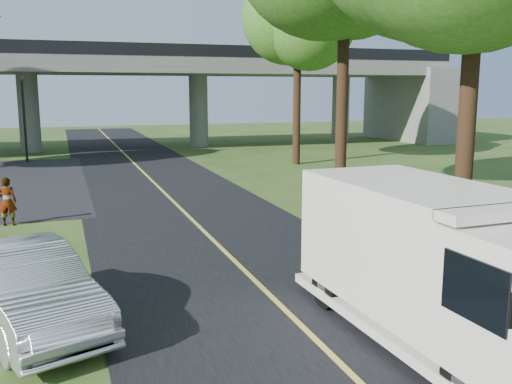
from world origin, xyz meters
name	(u,v)px	position (x,y,z in m)	size (l,w,h in m)	color
ground	(271,298)	(0.00, 0.00, 0.00)	(120.00, 120.00, 0.00)	#2C491A
road	(178,206)	(0.00, 10.00, 0.01)	(7.00, 90.00, 0.02)	black
lane_line	(178,206)	(0.00, 10.00, 0.03)	(0.12, 90.00, 0.01)	gold
overpass	(117,86)	(0.00, 32.00, 4.56)	(54.00, 10.00, 7.30)	slate
traffic_signal	(24,109)	(-6.00, 26.00, 3.20)	(0.18, 0.22, 5.20)	black
tree_right_far	(302,17)	(9.21, 19.84, 8.30)	(5.77, 5.67, 10.99)	#382314
step_van	(437,261)	(1.91, -2.89, 1.46)	(2.56, 6.49, 2.69)	silver
silver_sedan	(26,288)	(-4.75, 0.00, 0.77)	(1.63, 4.67, 1.54)	#93959B
pedestrian	(7,201)	(-5.75, 8.82, 0.79)	(0.58, 0.38, 1.58)	gray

